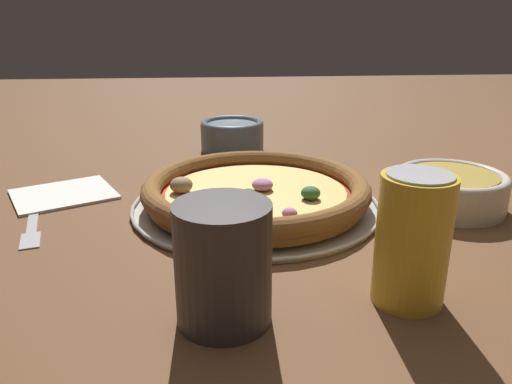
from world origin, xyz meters
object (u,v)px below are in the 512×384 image
(napkin, at_px, (63,193))
(pizza_tray, at_px, (256,205))
(bowl_near, at_px, (451,188))
(beverage_can, at_px, (413,240))
(drinking_cup, at_px, (223,264))
(fork, at_px, (33,220))
(pizza, at_px, (256,191))
(bowl_far, at_px, (232,134))

(napkin, bearing_deg, pizza_tray, -104.57)
(bowl_near, distance_m, beverage_can, 0.27)
(drinking_cup, bearing_deg, fork, 45.17)
(pizza, distance_m, beverage_can, 0.28)
(pizza, xyz_separation_m, napkin, (0.07, 0.28, -0.02))
(pizza, relative_size, bowl_far, 2.55)
(pizza_tray, distance_m, fork, 0.29)
(pizza_tray, height_order, beverage_can, beverage_can)
(pizza_tray, xyz_separation_m, fork, (-0.02, 0.29, -0.00))
(pizza, distance_m, drinking_cup, 0.27)
(pizza_tray, bearing_deg, napkin, 75.43)
(pizza_tray, xyz_separation_m, napkin, (0.07, 0.28, -0.00))
(napkin, bearing_deg, fork, 172.33)
(pizza_tray, relative_size, napkin, 1.94)
(bowl_far, relative_size, beverage_can, 0.98)
(pizza_tray, height_order, napkin, same)
(napkin, distance_m, fork, 0.10)
(pizza_tray, relative_size, drinking_cup, 3.15)
(pizza, height_order, beverage_can, beverage_can)
(pizza, height_order, fork, pizza)
(pizza_tray, height_order, bowl_far, bowl_far)
(bowl_near, height_order, bowl_far, bowl_far)
(beverage_can, bearing_deg, napkin, 51.35)
(bowl_far, distance_m, drinking_cup, 0.57)
(drinking_cup, height_order, beverage_can, beverage_can)
(pizza_tray, height_order, fork, pizza_tray)
(pizza, xyz_separation_m, bowl_near, (-0.02, -0.27, 0.00))
(beverage_can, bearing_deg, bowl_far, 14.09)
(pizza_tray, xyz_separation_m, beverage_can, (-0.25, -0.12, 0.06))
(fork, height_order, beverage_can, beverage_can)
(pizza_tray, distance_m, bowl_far, 0.31)
(fork, relative_size, beverage_can, 1.58)
(bowl_far, bearing_deg, fork, 140.88)
(drinking_cup, distance_m, fork, 0.34)
(pizza_tray, bearing_deg, drinking_cup, 169.20)
(drinking_cup, bearing_deg, bowl_near, -52.49)
(beverage_can, bearing_deg, pizza_tray, 25.97)
(pizza_tray, bearing_deg, bowl_far, 3.66)
(pizza_tray, height_order, bowl_near, bowl_near)
(pizza_tray, height_order, pizza, pizza)
(napkin, bearing_deg, beverage_can, -128.65)
(pizza, relative_size, beverage_can, 2.50)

